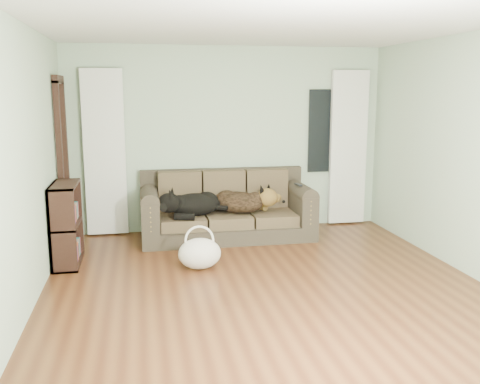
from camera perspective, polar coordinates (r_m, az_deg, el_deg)
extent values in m
plane|color=#4A2413|center=(5.54, 2.95, -10.23)|extent=(5.00, 5.00, 0.00)
plane|color=white|center=(5.21, 3.24, 17.56)|extent=(5.00, 5.00, 0.00)
cube|color=#A6BE9F|center=(7.65, -1.39, 5.64)|extent=(4.50, 0.04, 2.60)
cube|color=#A6BE9F|center=(5.17, -21.95, 2.40)|extent=(0.04, 5.00, 2.60)
cube|color=#A6BE9F|center=(6.15, 23.94, 3.47)|extent=(0.04, 5.00, 2.60)
cube|color=white|center=(7.50, -14.23, 4.06)|extent=(0.55, 0.08, 2.25)
cube|color=white|center=(8.08, 11.45, 4.63)|extent=(0.55, 0.08, 2.25)
cube|color=black|center=(7.98, 9.04, 6.44)|extent=(0.50, 0.03, 1.20)
cube|color=black|center=(7.20, -18.34, 2.77)|extent=(0.07, 0.60, 2.10)
cube|color=#2D271D|center=(7.25, -1.40, -1.44)|extent=(2.30, 0.99, 0.94)
ellipsoid|color=black|center=(7.12, -5.19, -1.48)|extent=(0.76, 0.57, 0.30)
ellipsoid|color=black|center=(7.26, 0.23, -1.10)|extent=(0.88, 0.83, 0.32)
cube|color=black|center=(7.28, 6.23, 0.79)|extent=(0.07, 0.17, 0.02)
ellipsoid|color=silver|center=(6.08, -4.33, -6.72)|extent=(0.59, 0.54, 0.35)
cube|color=black|center=(6.47, -18.03, -3.02)|extent=(0.31, 0.76, 0.94)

